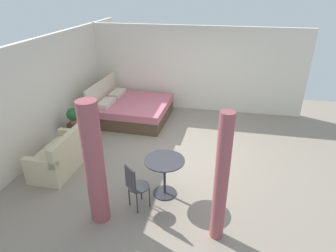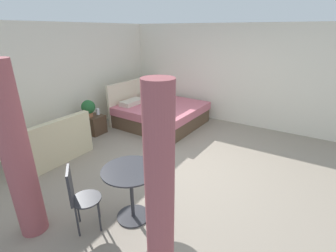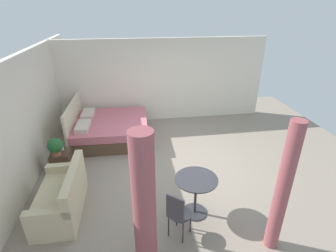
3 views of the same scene
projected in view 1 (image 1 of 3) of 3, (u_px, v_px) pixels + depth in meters
ground_plane at (180, 151)px, 7.01m from camera, size 8.47×9.46×0.02m
wall_back at (50, 91)px, 7.03m from camera, size 8.47×0.12×2.56m
wall_right at (195, 69)px, 8.85m from camera, size 0.12×6.46×2.56m
bed at (132, 109)px, 8.51m from camera, size 2.00×2.05×1.11m
couch at (62, 156)px, 6.22m from camera, size 1.43×0.74×0.87m
nightstand at (79, 130)px, 7.50m from camera, size 0.41×0.41×0.45m
potted_plant at (73, 115)px, 7.22m from camera, size 0.33×0.33×0.41m
vase at (80, 117)px, 7.47m from camera, size 0.08×0.08×0.15m
balcony_table at (165, 170)px, 5.34m from camera, size 0.74×0.74×0.75m
cafe_chair_near_window at (135, 184)px, 4.97m from camera, size 0.52×0.52×0.89m
curtain_left at (221, 180)px, 4.17m from camera, size 0.21×0.21×2.15m
curtain_right at (94, 165)px, 4.52m from camera, size 0.31×0.31×2.15m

